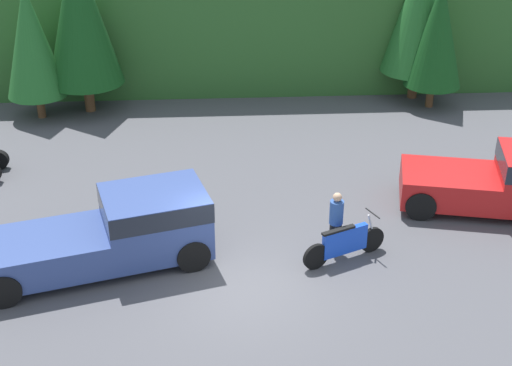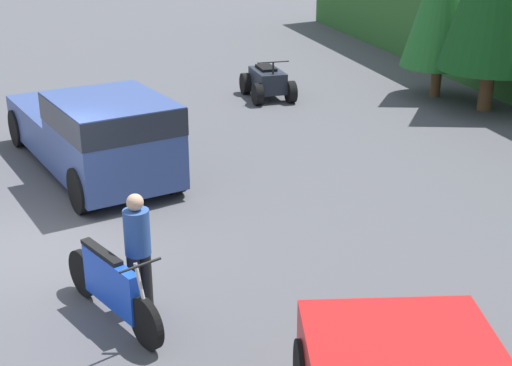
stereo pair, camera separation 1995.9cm
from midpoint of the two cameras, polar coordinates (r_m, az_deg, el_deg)
ground_plane at (r=11.96m, az=28.53°, el=-23.37°), size 80.00×80.00×0.00m
pickup_truck_second at (r=13.75m, az=24.29°, el=-11.02°), size 6.12×3.57×1.89m
dirt_bike at (r=11.24m, az=43.80°, el=-27.35°), size 2.29×1.17×1.20m
quad_atv at (r=20.73m, az=26.47°, el=-2.04°), size 2.00×1.24×1.21m
rider_person at (r=11.29m, az=44.78°, el=-24.22°), size 0.50×0.50×1.77m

